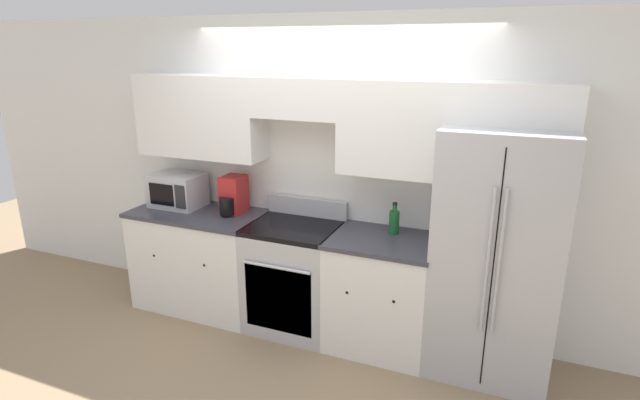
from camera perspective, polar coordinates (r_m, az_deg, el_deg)
ground_plane at (r=4.21m, az=-1.69°, el=-16.71°), size 12.00×12.00×0.00m
wall_back at (r=4.12m, az=1.63°, el=5.03°), size 8.00×0.39×2.60m
lower_cabinets_left at (r=4.76m, az=-13.47°, el=-6.59°), size 1.20×0.64×0.93m
lower_cabinets_right at (r=4.07m, az=6.97°, el=-10.49°), size 0.82×0.64×0.93m
oven_range at (r=4.31m, az=-2.97°, el=-8.68°), size 0.74×0.65×1.09m
refrigerator at (r=3.83m, az=19.50°, el=-5.78°), size 0.86×0.78×1.83m
microwave at (r=4.77m, az=-15.98°, el=1.09°), size 0.46×0.35×0.30m
bottle at (r=3.96m, az=8.47°, el=-2.43°), size 0.08×0.08×0.26m
coffee_maker at (r=4.46m, az=-9.94°, el=0.45°), size 0.19×0.29×0.33m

